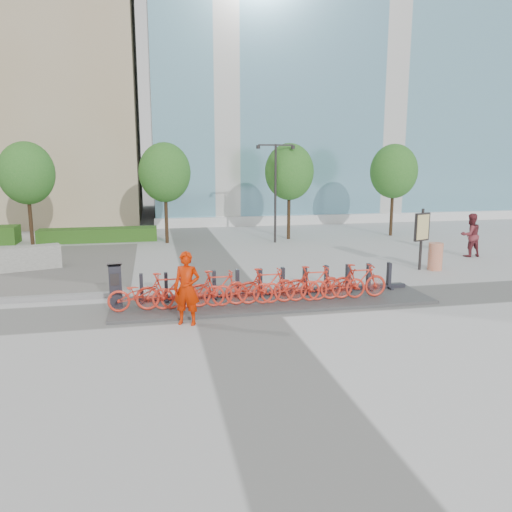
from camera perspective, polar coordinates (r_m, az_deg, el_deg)
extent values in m
plane|color=silver|center=(14.64, -2.64, -5.87)|extent=(120.00, 120.00, 0.00)
cube|color=#5A87AA|center=(43.70, 10.89, 21.01)|extent=(32.00, 16.00, 24.00)
cube|color=#29531B|center=(27.46, -17.54, 2.32)|extent=(6.00, 1.20, 0.70)
cylinder|color=#382713|center=(26.62, -24.38, 4.09)|extent=(0.18, 0.18, 3.00)
ellipsoid|color=#1A6418|center=(26.48, -24.74, 8.60)|extent=(2.60, 2.60, 2.99)
cylinder|color=#382713|center=(25.99, -10.23, 4.75)|extent=(0.18, 0.18, 3.00)
ellipsoid|color=#1A6418|center=(25.85, -10.38, 9.38)|extent=(2.60, 2.60, 2.99)
cylinder|color=#382713|center=(26.96, 3.77, 5.12)|extent=(0.18, 0.18, 3.00)
ellipsoid|color=#1A6418|center=(26.83, 3.82, 9.58)|extent=(2.60, 2.60, 2.99)
cylinder|color=#382713|center=(29.15, 15.25, 5.20)|extent=(0.18, 0.18, 3.00)
ellipsoid|color=#1A6418|center=(29.02, 15.47, 9.32)|extent=(2.60, 2.60, 2.99)
cylinder|color=black|center=(25.66, 2.23, 7.08)|extent=(0.12, 0.12, 5.00)
cube|color=black|center=(25.50, 1.27, 12.57)|extent=(0.90, 0.08, 0.08)
cube|color=black|center=(25.72, 3.27, 12.54)|extent=(0.90, 0.08, 0.08)
cylinder|color=black|center=(25.40, 0.25, 12.35)|extent=(0.20, 0.20, 0.18)
cylinder|color=black|center=(25.84, 4.25, 12.30)|extent=(0.20, 0.20, 0.18)
cube|color=#454546|center=(15.16, 2.05, -5.11)|extent=(9.60, 2.40, 0.08)
imported|color=red|center=(14.27, -13.02, -4.25)|extent=(1.82, 0.64, 0.96)
imported|color=red|center=(14.26, -10.13, -3.93)|extent=(1.77, 0.50, 1.06)
imported|color=red|center=(14.31, -7.23, -4.02)|extent=(1.82, 0.64, 0.96)
imported|color=red|center=(14.36, -4.37, -3.68)|extent=(1.77, 0.50, 1.06)
imported|color=red|center=(14.48, -1.54, -3.74)|extent=(1.82, 0.64, 0.96)
imported|color=red|center=(14.61, 1.25, -3.40)|extent=(1.77, 0.50, 1.06)
imported|color=red|center=(14.80, 3.97, -3.45)|extent=(1.82, 0.64, 0.96)
imported|color=red|center=(14.99, 6.62, -3.10)|extent=(1.77, 0.50, 1.06)
imported|color=red|center=(15.24, 9.19, -3.13)|extent=(1.82, 0.64, 0.96)
imported|color=red|center=(15.50, 11.69, -2.79)|extent=(1.77, 0.50, 1.06)
cube|color=#25252D|center=(14.78, -15.77, -3.37)|extent=(0.37, 0.33, 1.21)
cube|color=black|center=(14.64, -15.90, -0.93)|extent=(0.45, 0.39, 0.16)
cube|color=black|center=(14.57, -15.85, -2.62)|extent=(0.24, 0.05, 0.34)
imported|color=#C22000|center=(13.03, -7.92, -3.68)|extent=(0.82, 0.69, 1.93)
imported|color=maroon|center=(23.97, 23.30, 2.21)|extent=(0.97, 0.78, 1.92)
cylinder|color=#E34405|center=(20.61, 19.81, -0.05)|extent=(0.60, 0.60, 1.06)
cube|color=#B6B6AD|center=(21.37, -24.62, -0.21)|extent=(2.48, 1.36, 0.92)
cylinder|color=black|center=(20.33, 18.36, 1.81)|extent=(0.11, 0.11, 2.39)
cube|color=black|center=(20.26, 18.44, 3.17)|extent=(0.77, 0.40, 1.09)
cube|color=#DECA7F|center=(20.21, 18.54, 3.15)|extent=(0.63, 0.28, 0.96)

